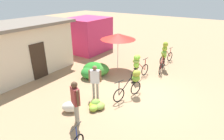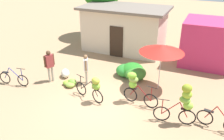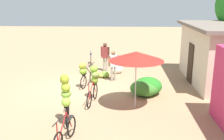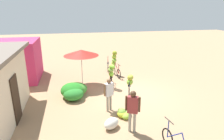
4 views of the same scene
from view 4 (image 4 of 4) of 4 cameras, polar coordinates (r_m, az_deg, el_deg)
name	(u,v)px [view 4 (image 4 of 4)]	position (r m, az deg, el deg)	size (l,w,h in m)	color
ground_plane	(132,95)	(11.05, 5.80, -7.18)	(60.00, 60.00, 0.00)	#A37E5B
shop_pink	(17,60)	(14.42, -26.17, 2.55)	(3.20, 2.80, 2.64)	#CB2F5F
hedge_bush_front_left	(73,94)	(10.47, -11.25, -6.97)	(1.00, 1.05, 0.64)	#2B812E
hedge_bush_front_right	(72,90)	(10.81, -11.65, -5.82)	(1.24, 1.22, 0.77)	#267E24
hedge_bush_mid	(76,89)	(11.03, -10.62, -5.50)	(1.15, 1.27, 0.69)	#387D2C
market_umbrella	(81,53)	(11.83, -9.05, 5.05)	(2.11, 2.11, 2.27)	beige
bicycle_near_pile	(130,85)	(10.34, 5.22, -4.35)	(1.66, 0.69, 1.28)	black
bicycle_center_loaded	(111,73)	(11.71, -0.23, -0.92)	(1.66, 0.42, 1.49)	black
bicycle_by_shop	(115,62)	(13.83, 0.77, 2.51)	(1.63, 0.43, 1.78)	black
bicycle_rightmost	(108,66)	(15.22, -1.19, 1.31)	(1.62, 0.36, 0.98)	black
banana_pile_on_ground	(124,114)	(8.88, 3.45, -12.65)	(0.73, 0.74, 0.36)	#74A53A
produce_sack	(111,123)	(8.06, -0.17, -15.41)	(0.70, 0.44, 0.44)	silver
person_vendor	(133,107)	(7.48, 6.09, -10.80)	(0.35, 0.54, 1.73)	gray
person_bystander	(109,92)	(8.96, -0.90, -6.35)	(0.37, 0.52, 1.60)	gray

